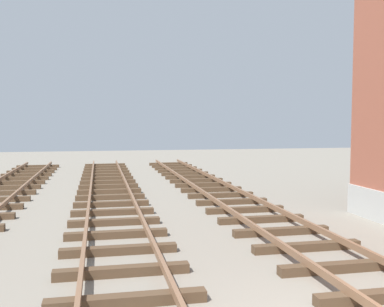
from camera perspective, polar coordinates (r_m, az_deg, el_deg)
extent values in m
cube|color=#4C3826|center=(9.24, 18.37, -13.53)|extent=(2.50, 0.24, 0.18)
cube|color=#4C3826|center=(10.44, 14.36, -11.39)|extent=(2.50, 0.24, 0.18)
cube|color=#4C3826|center=(11.70, 11.23, -9.67)|extent=(2.50, 0.24, 0.18)
cube|color=#4C3826|center=(12.99, 8.75, -8.26)|extent=(2.50, 0.24, 0.18)
cube|color=#4C3826|center=(14.30, 6.73, -7.09)|extent=(2.50, 0.24, 0.18)
cube|color=#4C3826|center=(15.64, 5.06, -6.12)|extent=(2.50, 0.24, 0.18)
cube|color=#4C3826|center=(16.99, 3.66, -5.30)|extent=(2.50, 0.24, 0.18)
cube|color=#4C3826|center=(18.35, 2.47, -4.60)|extent=(2.50, 0.24, 0.18)
cube|color=#4C3826|center=(19.73, 1.45, -3.99)|extent=(2.50, 0.24, 0.18)
cube|color=#4C3826|center=(21.11, 0.56, -3.46)|extent=(2.50, 0.24, 0.18)
cube|color=#4C3826|center=(22.49, -0.22, -2.99)|extent=(2.50, 0.24, 0.18)
cube|color=#4C3826|center=(23.88, -0.91, -2.58)|extent=(2.50, 0.24, 0.18)
cube|color=#4C3826|center=(25.28, -1.52, -2.21)|extent=(2.50, 0.24, 0.18)
cube|color=#4C3826|center=(26.67, -2.07, -1.89)|extent=(2.50, 0.24, 0.18)
cube|color=#4C3826|center=(28.07, -2.56, -1.59)|extent=(2.50, 0.24, 0.18)
cube|color=#4C3826|center=(29.48, -3.00, -1.32)|extent=(2.50, 0.24, 0.18)
cube|color=#4C3826|center=(7.37, -8.26, -17.98)|extent=(2.50, 0.24, 0.18)
cube|color=#4C3826|center=(8.67, -8.85, -14.55)|extent=(2.50, 0.24, 0.18)
cube|color=#4C3826|center=(9.99, -9.27, -12.03)|extent=(2.50, 0.24, 0.18)
cube|color=#4C3826|center=(11.33, -9.58, -10.09)|extent=(2.50, 0.24, 0.18)
cube|color=#4C3826|center=(12.68, -9.83, -8.57)|extent=(2.50, 0.24, 0.18)
cube|color=#4C3826|center=(14.04, -10.03, -7.34)|extent=(2.50, 0.24, 0.18)
cube|color=#4C3826|center=(15.40, -10.19, -6.33)|extent=(2.50, 0.24, 0.18)
cube|color=#4C3826|center=(16.77, -10.32, -5.48)|extent=(2.50, 0.24, 0.18)
cube|color=#4C3826|center=(18.14, -10.44, -4.76)|extent=(2.50, 0.24, 0.18)
cube|color=#4C3826|center=(19.51, -10.54, -4.14)|extent=(2.50, 0.24, 0.18)
cube|color=#4C3826|center=(20.88, -10.62, -3.61)|extent=(2.50, 0.24, 0.18)
cube|color=#4C3826|center=(22.26, -10.70, -3.14)|extent=(2.50, 0.24, 0.18)
cube|color=#4C3826|center=(23.64, -10.76, -2.72)|extent=(2.50, 0.24, 0.18)
cube|color=#4C3826|center=(25.02, -10.82, -2.35)|extent=(2.50, 0.24, 0.18)
cube|color=#4C3826|center=(26.40, -10.87, -2.02)|extent=(2.50, 0.24, 0.18)
cube|color=#4C3826|center=(27.78, -10.92, -1.72)|extent=(2.50, 0.24, 0.18)
cube|color=#4C3826|center=(29.16, -10.96, -1.45)|extent=(2.50, 0.24, 0.18)
cube|color=#4C3826|center=(18.93, -22.95, -4.65)|extent=(2.50, 0.24, 0.18)
cube|color=#4C3826|center=(20.40, -22.13, -4.02)|extent=(2.50, 0.24, 0.18)
cube|color=#4C3826|center=(21.88, -21.42, -3.47)|extent=(2.50, 0.24, 0.18)
cube|color=#4C3826|center=(23.36, -20.80, -2.99)|extent=(2.50, 0.24, 0.18)
cube|color=#4C3826|center=(24.85, -20.26, -2.57)|extent=(2.50, 0.24, 0.18)
cube|color=#4C3826|center=(26.34, -19.78, -2.20)|extent=(2.50, 0.24, 0.18)
cube|color=#4C3826|center=(27.83, -19.35, -1.87)|extent=(2.50, 0.24, 0.18)
cube|color=#4C3826|center=(29.32, -18.96, -1.57)|extent=(2.50, 0.24, 0.18)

